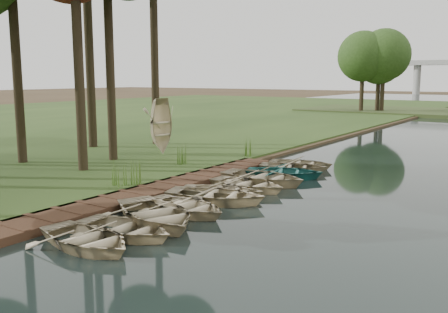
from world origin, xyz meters
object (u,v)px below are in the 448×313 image
Objects in this scene: rowboat_0 at (86,236)px; rowboat_1 at (125,225)px; stored_rowboat at (162,148)px; boardwalk at (154,191)px; rowboat_2 at (155,211)px.

rowboat_0 reaches higher than rowboat_1.
rowboat_1 is 13.50m from stored_rowboat.
rowboat_1 is at bearing -136.24° from stored_rowboat.
boardwalk is at bearing 31.61° from rowboat_1.
rowboat_1 is at bearing -56.81° from boardwalk.
rowboat_0 is 0.84× the size of rowboat_2.
rowboat_0 reaches higher than boardwalk.
rowboat_2 is (-0.14, 1.40, 0.08)m from rowboat_1.
rowboat_0 is at bearing -155.80° from rowboat_2.
rowboat_0 is (2.64, -5.54, 0.24)m from boardwalk.
rowboat_2 is at bearing -132.85° from stored_rowboat.
stored_rowboat reaches higher than rowboat_1.
rowboat_2 reaches higher than boardwalk.
stored_rowboat is (-7.93, 9.42, 0.17)m from rowboat_2.
stored_rowboat is at bearing 64.88° from rowboat_2.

